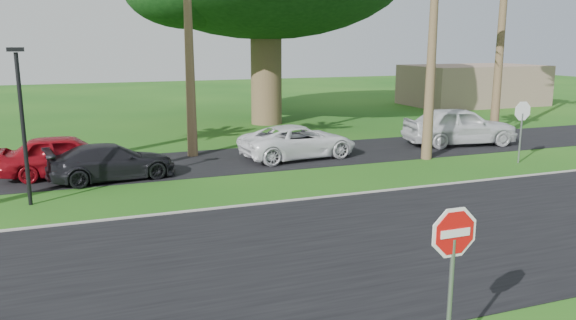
# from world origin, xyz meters

# --- Properties ---
(ground) EXTENTS (120.00, 120.00, 0.00)m
(ground) POSITION_xyz_m (0.00, 0.00, 0.00)
(ground) COLOR #164B12
(ground) RESTS_ON ground
(road) EXTENTS (120.00, 8.00, 0.02)m
(road) POSITION_xyz_m (0.00, 2.00, 0.01)
(road) COLOR black
(road) RESTS_ON ground
(parking_strip) EXTENTS (120.00, 5.00, 0.02)m
(parking_strip) POSITION_xyz_m (0.00, 12.50, 0.01)
(parking_strip) COLOR black
(parking_strip) RESTS_ON ground
(curb) EXTENTS (120.00, 0.12, 0.06)m
(curb) POSITION_xyz_m (0.00, 6.05, 0.03)
(curb) COLOR gray
(curb) RESTS_ON ground
(stop_sign_near) EXTENTS (1.05, 0.07, 2.62)m
(stop_sign_near) POSITION_xyz_m (0.50, -3.00, 1.77)
(stop_sign_near) COLOR gray
(stop_sign_near) RESTS_ON ground
(stop_sign_far) EXTENTS (1.05, 0.07, 2.62)m
(stop_sign_far) POSITION_xyz_m (12.00, 8.00, 1.77)
(stop_sign_far) COLOR gray
(stop_sign_far) RESTS_ON ground
(streetlight_right) EXTENTS (0.45, 0.25, 4.64)m
(streetlight_right) POSITION_xyz_m (-6.00, 8.50, 2.65)
(streetlight_right) COLOR black
(streetlight_right) RESTS_ON ground
(building_far) EXTENTS (10.00, 6.00, 3.00)m
(building_far) POSITION_xyz_m (24.00, 26.00, 1.50)
(building_far) COLOR gray
(building_far) RESTS_ON ground
(car_red) EXTENTS (4.53, 1.88, 1.53)m
(car_red) POSITION_xyz_m (-4.98, 11.95, 0.77)
(car_red) COLOR maroon
(car_red) RESTS_ON ground
(car_dark) EXTENTS (4.58, 2.36, 1.27)m
(car_dark) POSITION_xyz_m (-3.48, 10.84, 0.63)
(car_dark) COLOR black
(car_dark) RESTS_ON ground
(car_minivan) EXTENTS (5.17, 2.82, 1.37)m
(car_minivan) POSITION_xyz_m (4.06, 12.01, 0.69)
(car_minivan) COLOR white
(car_minivan) RESTS_ON ground
(car_pickup) EXTENTS (5.52, 2.94, 1.79)m
(car_pickup) POSITION_xyz_m (12.28, 12.17, 0.89)
(car_pickup) COLOR silver
(car_pickup) RESTS_ON ground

